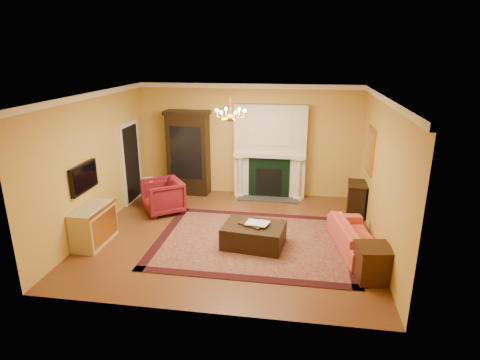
% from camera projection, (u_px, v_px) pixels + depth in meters
% --- Properties ---
extents(floor, '(6.00, 5.50, 0.02)m').
position_uv_depth(floor, '(232.00, 235.00, 8.73)').
color(floor, brown).
rests_on(floor, ground).
extents(ceiling, '(6.00, 5.50, 0.02)m').
position_uv_depth(ceiling, '(230.00, 94.00, 7.79)').
color(ceiling, silver).
rests_on(ceiling, wall_back).
extents(wall_back, '(6.00, 0.02, 3.00)m').
position_uv_depth(wall_back, '(249.00, 140.00, 10.85)').
color(wall_back, '#D4984C').
rests_on(wall_back, floor).
extents(wall_front, '(6.00, 0.02, 3.00)m').
position_uv_depth(wall_front, '(197.00, 223.00, 5.66)').
color(wall_front, '#D4984C').
rests_on(wall_front, floor).
extents(wall_left, '(0.02, 5.50, 3.00)m').
position_uv_depth(wall_left, '(95.00, 163.00, 8.69)').
color(wall_left, '#D4984C').
rests_on(wall_left, floor).
extents(wall_right, '(0.02, 5.50, 3.00)m').
position_uv_depth(wall_right, '(383.00, 175.00, 7.82)').
color(wall_right, '#D4984C').
rests_on(wall_right, floor).
extents(fireplace, '(1.90, 0.70, 2.50)m').
position_uv_depth(fireplace, '(270.00, 154.00, 10.68)').
color(fireplace, silver).
rests_on(fireplace, wall_back).
extents(crown_molding, '(6.00, 5.50, 0.12)m').
position_uv_depth(crown_molding, '(238.00, 93.00, 8.71)').
color(crown_molding, white).
rests_on(crown_molding, ceiling).
extents(doorway, '(0.08, 1.05, 2.10)m').
position_uv_depth(doorway, '(131.00, 162.00, 10.43)').
color(doorway, silver).
rests_on(doorway, wall_left).
extents(tv_panel, '(0.09, 0.95, 0.58)m').
position_uv_depth(tv_panel, '(84.00, 178.00, 8.17)').
color(tv_panel, black).
rests_on(tv_panel, wall_left).
extents(gilt_mirror, '(0.06, 0.76, 1.05)m').
position_uv_depth(gilt_mirror, '(370.00, 151.00, 9.10)').
color(gilt_mirror, gold).
rests_on(gilt_mirror, wall_right).
extents(chandelier, '(0.63, 0.55, 0.53)m').
position_uv_depth(chandelier, '(231.00, 115.00, 7.92)').
color(chandelier, gold).
rests_on(chandelier, ceiling).
extents(oriental_rug, '(4.11, 3.09, 0.02)m').
position_uv_depth(oriental_rug, '(254.00, 241.00, 8.39)').
color(oriental_rug, '#460F1A').
rests_on(oriental_rug, floor).
extents(china_cabinet, '(1.11, 0.52, 2.20)m').
position_uv_depth(china_cabinet, '(189.00, 155.00, 10.96)').
color(china_cabinet, black).
rests_on(china_cabinet, floor).
extents(wingback_armchair, '(1.19, 1.20, 0.91)m').
position_uv_depth(wingback_armchair, '(163.00, 195.00, 9.79)').
color(wingback_armchair, maroon).
rests_on(wingback_armchair, floor).
extents(pedestal_table, '(0.40, 0.40, 0.72)m').
position_uv_depth(pedestal_table, '(150.00, 190.00, 10.22)').
color(pedestal_table, black).
rests_on(pedestal_table, floor).
extents(commode, '(0.52, 1.07, 0.79)m').
position_uv_depth(commode, '(94.00, 225.00, 8.22)').
color(commode, '#C2B08E').
rests_on(commode, floor).
extents(coral_sofa, '(0.89, 1.97, 0.74)m').
position_uv_depth(coral_sofa, '(357.00, 233.00, 7.96)').
color(coral_sofa, '#D85244').
rests_on(coral_sofa, floor).
extents(end_table, '(0.61, 0.61, 0.62)m').
position_uv_depth(end_table, '(373.00, 264.00, 6.90)').
color(end_table, black).
rests_on(end_table, floor).
extents(console_table, '(0.47, 0.74, 0.78)m').
position_uv_depth(console_table, '(356.00, 200.00, 9.65)').
color(console_table, black).
rests_on(console_table, floor).
extents(leather_ottoman, '(1.30, 1.02, 0.45)m').
position_uv_depth(leather_ottoman, '(254.00, 235.00, 8.15)').
color(leather_ottoman, black).
rests_on(leather_ottoman, oriental_rug).
extents(ottoman_tray, '(0.62, 0.58, 0.03)m').
position_uv_depth(ottoman_tray, '(253.00, 223.00, 8.12)').
color(ottoman_tray, black).
rests_on(ottoman_tray, leather_ottoman).
extents(book_a, '(0.23, 0.06, 0.31)m').
position_uv_depth(book_a, '(246.00, 216.00, 8.07)').
color(book_a, gray).
rests_on(book_a, ottoman_tray).
extents(book_b, '(0.24, 0.09, 0.33)m').
position_uv_depth(book_b, '(257.00, 216.00, 8.03)').
color(book_b, gray).
rests_on(book_b, ottoman_tray).
extents(topiary_left, '(0.17, 0.17, 0.45)m').
position_uv_depth(topiary_left, '(245.00, 143.00, 10.65)').
color(topiary_left, gray).
rests_on(topiary_left, fireplace).
extents(topiary_right, '(0.17, 0.17, 0.45)m').
position_uv_depth(topiary_right, '(289.00, 144.00, 10.48)').
color(topiary_right, gray).
rests_on(topiary_right, fireplace).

